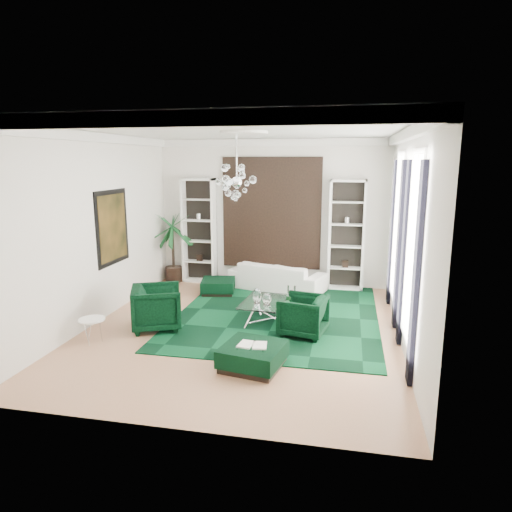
% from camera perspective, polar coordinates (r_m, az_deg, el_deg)
% --- Properties ---
extents(floor, '(6.00, 7.00, 0.02)m').
position_cam_1_polar(floor, '(9.12, -1.80, -9.14)').
color(floor, tan).
rests_on(floor, ground).
extents(ceiling, '(6.00, 7.00, 0.02)m').
position_cam_1_polar(ceiling, '(8.53, -1.97, 15.56)').
color(ceiling, white).
rests_on(ceiling, ground).
extents(wall_back, '(6.00, 0.02, 3.80)m').
position_cam_1_polar(wall_back, '(12.03, 1.99, 5.38)').
color(wall_back, silver).
rests_on(wall_back, ground).
extents(wall_front, '(6.00, 0.02, 3.80)m').
position_cam_1_polar(wall_front, '(5.34, -10.61, -3.10)').
color(wall_front, silver).
rests_on(wall_front, ground).
extents(wall_left, '(0.02, 7.00, 3.80)m').
position_cam_1_polar(wall_left, '(9.76, -19.37, 3.19)').
color(wall_left, silver).
rests_on(wall_left, ground).
extents(wall_right, '(0.02, 7.00, 3.80)m').
position_cam_1_polar(wall_right, '(8.46, 18.39, 2.01)').
color(wall_right, silver).
rests_on(wall_right, ground).
extents(crown_molding, '(6.00, 7.00, 0.18)m').
position_cam_1_polar(crown_molding, '(8.52, -1.96, 14.83)').
color(crown_molding, white).
rests_on(crown_molding, ceiling).
extents(ceiling_medallion, '(0.90, 0.90, 0.05)m').
position_cam_1_polar(ceiling_medallion, '(8.82, -1.50, 15.19)').
color(ceiling_medallion, white).
rests_on(ceiling_medallion, ceiling).
extents(tapestry, '(2.50, 0.06, 2.80)m').
position_cam_1_polar(tapestry, '(11.98, 1.95, 5.36)').
color(tapestry, black).
rests_on(tapestry, wall_back).
extents(shelving_left, '(0.90, 0.38, 2.80)m').
position_cam_1_polar(shelving_left, '(12.38, -7.13, 3.14)').
color(shelving_left, white).
rests_on(shelving_left, floor).
extents(shelving_right, '(0.90, 0.38, 2.80)m').
position_cam_1_polar(shelving_right, '(11.74, 11.25, 2.53)').
color(shelving_right, white).
rests_on(shelving_right, floor).
extents(painting, '(0.04, 1.30, 1.60)m').
position_cam_1_polar(painting, '(10.26, -17.46, 3.43)').
color(painting, black).
rests_on(painting, wall_left).
extents(window_near, '(0.03, 1.10, 2.90)m').
position_cam_1_polar(window_near, '(7.58, 19.02, 0.87)').
color(window_near, white).
rests_on(window_near, wall_right).
extents(curtain_near_a, '(0.07, 0.30, 3.25)m').
position_cam_1_polar(curtain_near_a, '(6.87, 19.40, -2.38)').
color(curtain_near_a, black).
rests_on(curtain_near_a, floor).
extents(curtain_near_b, '(0.07, 0.30, 3.25)m').
position_cam_1_polar(curtain_near_b, '(8.38, 18.00, 0.20)').
color(curtain_near_b, black).
rests_on(curtain_near_b, floor).
extents(window_far, '(0.03, 1.10, 2.90)m').
position_cam_1_polar(window_far, '(9.93, 17.29, 3.47)').
color(window_far, white).
rests_on(window_far, wall_right).
extents(curtain_far_a, '(0.07, 0.30, 3.25)m').
position_cam_1_polar(curtain_far_a, '(9.20, 17.44, 1.24)').
color(curtain_far_a, black).
rests_on(curtain_far_a, floor).
extents(curtain_far_b, '(0.07, 0.30, 3.25)m').
position_cam_1_polar(curtain_far_b, '(10.73, 16.63, 2.75)').
color(curtain_far_b, black).
rests_on(curtain_far_b, floor).
extents(rug, '(4.20, 5.00, 0.02)m').
position_cam_1_polar(rug, '(9.92, 2.73, -7.27)').
color(rug, black).
rests_on(rug, floor).
extents(sofa, '(2.57, 1.59, 0.70)m').
position_cam_1_polar(sofa, '(11.68, 2.68, -2.56)').
color(sofa, white).
rests_on(sofa, floor).
extents(armchair_left, '(1.23, 1.22, 0.86)m').
position_cam_1_polar(armchair_left, '(9.22, -12.26, -6.28)').
color(armchair_left, black).
rests_on(armchair_left, floor).
extents(armchair_right, '(0.98, 0.96, 0.76)m').
position_cam_1_polar(armchair_right, '(8.74, 5.89, -7.41)').
color(armchair_right, black).
rests_on(armchair_right, floor).
extents(coffee_table, '(1.34, 1.34, 0.43)m').
position_cam_1_polar(coffee_table, '(9.41, 2.27, -7.00)').
color(coffee_table, white).
rests_on(coffee_table, floor).
extents(ottoman_side, '(0.94, 0.94, 0.36)m').
position_cam_1_polar(ottoman_side, '(11.43, -4.75, -3.81)').
color(ottoman_side, black).
rests_on(ottoman_side, floor).
extents(ottoman_front, '(1.08, 1.08, 0.37)m').
position_cam_1_polar(ottoman_front, '(7.47, -0.39, -12.43)').
color(ottoman_front, black).
rests_on(ottoman_front, floor).
extents(book, '(0.47, 0.31, 0.03)m').
position_cam_1_polar(book, '(7.39, -0.40, -11.00)').
color(book, white).
rests_on(book, ottoman_front).
extents(side_table, '(0.57, 0.57, 0.45)m').
position_cam_1_polar(side_table, '(8.88, -19.74, -8.84)').
color(side_table, white).
rests_on(side_table, floor).
extents(palm, '(1.63, 1.63, 2.47)m').
position_cam_1_polar(palm, '(12.50, -10.39, 2.37)').
color(palm, '#144B21').
rests_on(palm, floor).
extents(chandelier, '(1.11, 1.11, 0.76)m').
position_cam_1_polar(chandelier, '(8.79, -2.42, 9.19)').
color(chandelier, white).
rests_on(chandelier, ceiling).
extents(table_plant, '(0.15, 0.13, 0.23)m').
position_cam_1_polar(table_plant, '(9.02, 4.00, -5.66)').
color(table_plant, '#144B21').
rests_on(table_plant, coffee_table).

